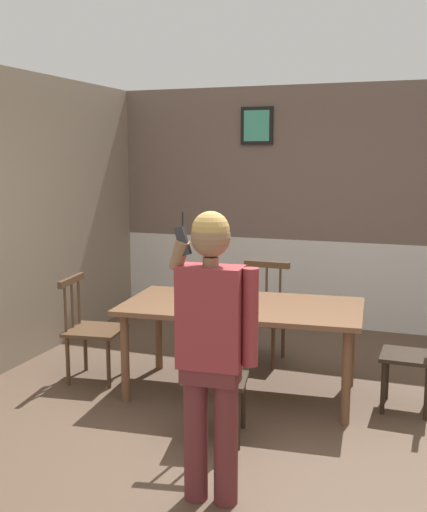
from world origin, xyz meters
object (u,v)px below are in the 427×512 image
object	(u,v)px
chair_near_window	(412,355)
chair_by_doorway	(92,328)
dining_table	(242,313)
chair_at_table_head	(216,376)
person_figure	(212,341)
chair_opposite_corner	(261,315)

from	to	relation	value
chair_near_window	chair_by_doorway	size ratio (longest dim) A/B	0.99
dining_table	chair_at_table_head	bearing A→B (deg)	-84.76
person_figure	chair_opposite_corner	bearing A→B (deg)	-85.09
chair_near_window	chair_opposite_corner	bearing A→B (deg)	62.65
chair_near_window	chair_by_doorway	xyz separation A→B (m)	(-2.73, -0.24, 0.02)
person_figure	chair_at_table_head	bearing A→B (deg)	-76.10
dining_table	chair_opposite_corner	distance (m)	0.93
chair_at_table_head	person_figure	xyz separation A→B (m)	(0.24, -0.75, 0.50)
chair_near_window	person_figure	size ratio (longest dim) A/B	0.54
chair_by_doorway	person_figure	size ratio (longest dim) A/B	0.55
chair_by_doorway	person_figure	xyz separation A→B (m)	(1.69, -1.53, 0.50)
dining_table	chair_at_table_head	size ratio (longest dim) A/B	2.10
chair_at_table_head	chair_opposite_corner	bearing A→B (deg)	84.47
dining_table	chair_near_window	size ratio (longest dim) A/B	2.22
chair_near_window	chair_by_doorway	world-z (taller)	chair_by_doorway
chair_at_table_head	person_figure	world-z (taller)	person_figure
chair_at_table_head	person_figure	bearing A→B (deg)	-82.58
dining_table	person_figure	distance (m)	1.70
chair_opposite_corner	chair_at_table_head	bearing A→B (deg)	96.41
chair_by_doorway	chair_at_table_head	bearing A→B (deg)	54.32
chair_by_doorway	person_figure	distance (m)	2.33
chair_near_window	person_figure	xyz separation A→B (m)	(-1.04, -1.76, 0.52)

